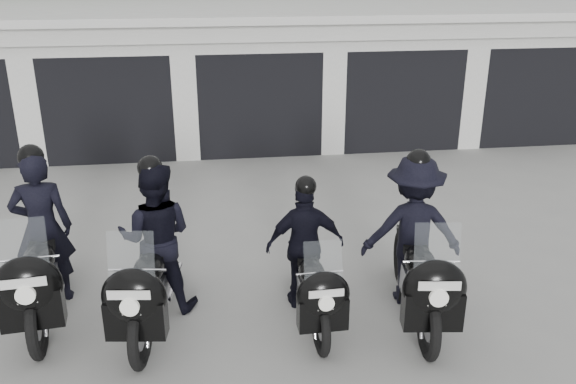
{
  "coord_description": "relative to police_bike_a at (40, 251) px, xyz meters",
  "views": [
    {
      "loc": [
        -1.11,
        -6.99,
        4.06
      ],
      "look_at": [
        -0.08,
        0.66,
        1.05
      ],
      "focal_mm": 38.0,
      "sensor_mm": 36.0,
      "label": 1
    }
  ],
  "objects": [
    {
      "name": "ground",
      "position": [
        3.13,
        0.27,
        -0.83
      ],
      "size": [
        80.0,
        80.0,
        0.0
      ],
      "primitive_type": "plane",
      "color": "gray",
      "rests_on": "ground"
    },
    {
      "name": "garage_block",
      "position": [
        3.13,
        8.33,
        0.6
      ],
      "size": [
        16.4,
        6.8,
        2.96
      ],
      "color": "silver",
      "rests_on": "ground"
    },
    {
      "name": "police_bike_a",
      "position": [
        0.0,
        0.0,
        0.0
      ],
      "size": [
        0.86,
        2.4,
        2.09
      ],
      "rotation": [
        0.0,
        0.0,
        0.1
      ],
      "color": "black",
      "rests_on": "ground"
    },
    {
      "name": "police_bike_b",
      "position": [
        1.32,
        -0.24,
        0.02
      ],
      "size": [
        1.0,
        2.31,
        2.01
      ],
      "rotation": [
        0.0,
        0.0,
        -0.13
      ],
      "color": "black",
      "rests_on": "ground"
    },
    {
      "name": "police_bike_c",
      "position": [
        3.11,
        -0.4,
        -0.09
      ],
      "size": [
        0.96,
        2.0,
        1.74
      ],
      "rotation": [
        0.0,
        0.0,
        0.03
      ],
      "color": "black",
      "rests_on": "ground"
    },
    {
      "name": "police_bike_d",
      "position": [
        4.39,
        -0.47,
        0.04
      ],
      "size": [
        1.29,
        2.33,
        2.03
      ],
      "rotation": [
        0.0,
        0.0,
        -0.13
      ],
      "color": "black",
      "rests_on": "ground"
    }
  ]
}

